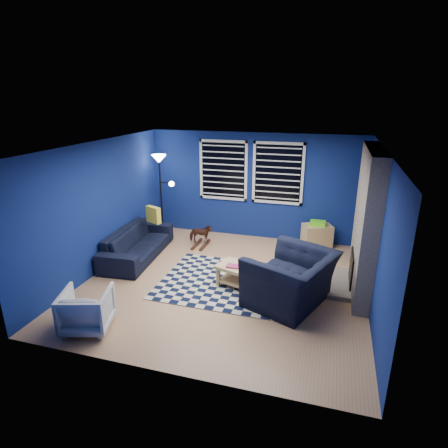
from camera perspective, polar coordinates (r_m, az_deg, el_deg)
name	(u,v)px	position (r m, az deg, el deg)	size (l,w,h in m)	color
floor	(224,282)	(7.04, 0.07, -8.87)	(5.00, 5.00, 0.00)	tan
ceiling	(225,146)	(6.27, 0.08, 11.74)	(5.00, 5.00, 0.00)	white
wall_back	(254,187)	(8.88, 4.62, 5.71)	(5.00, 5.00, 0.00)	navy
wall_left	(100,207)	(7.60, -18.34, 2.46)	(5.00, 5.00, 0.00)	navy
wall_right	(377,233)	(6.36, 22.26, -1.24)	(5.00, 5.00, 0.00)	navy
fireplace	(365,225)	(6.83, 20.68, -0.14)	(0.65, 2.00, 2.50)	gray
window_left	(223,170)	(8.95, -0.12, 8.17)	(1.17, 0.06, 1.42)	black
window_right	(278,173)	(8.68, 8.21, 7.63)	(1.17, 0.06, 1.42)	black
tv	(366,193)	(8.22, 20.86, 4.47)	(0.07, 1.00, 0.58)	black
rug	(230,283)	(7.02, 0.85, -8.91)	(2.50, 2.00, 0.02)	black
sofa	(138,243)	(8.18, -13.00, -2.84)	(0.84, 2.15, 0.63)	black
armchair_big	(291,279)	(6.30, 10.12, -8.27)	(1.19, 1.36, 0.88)	black
armchair_bent	(87,310)	(5.99, -20.19, -12.13)	(0.67, 0.69, 0.63)	gray
rocking_horse	(201,234)	(8.56, -3.59, -1.54)	(0.52, 0.24, 0.44)	#492E17
coffee_table	(241,273)	(6.73, 2.62, -7.41)	(0.98, 0.74, 0.44)	tan
cabinet	(317,235)	(8.76, 13.96, -1.70)	(0.74, 0.63, 0.61)	tan
floor_lamp	(160,170)	(8.95, -9.67, 8.08)	(0.54, 0.33, 1.99)	black
throw_pillow	(153,215)	(8.36, -10.71, 1.41)	(0.38, 0.11, 0.36)	yellow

